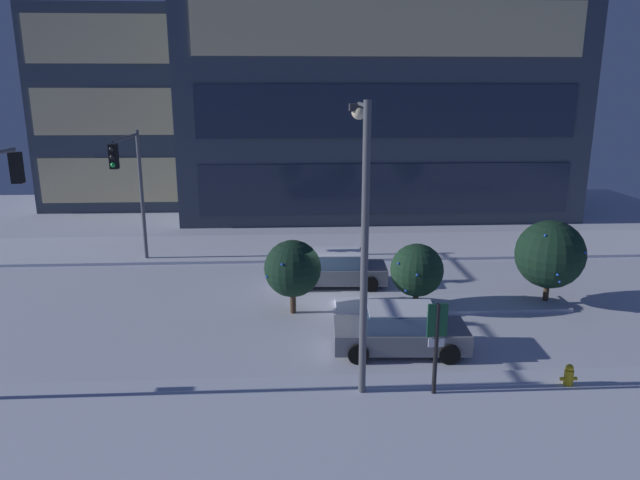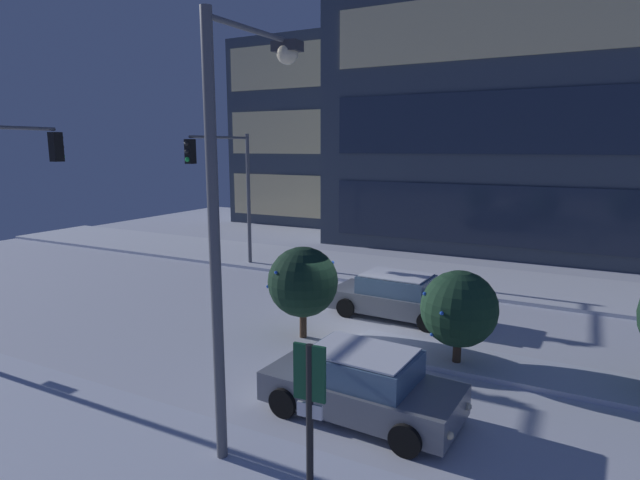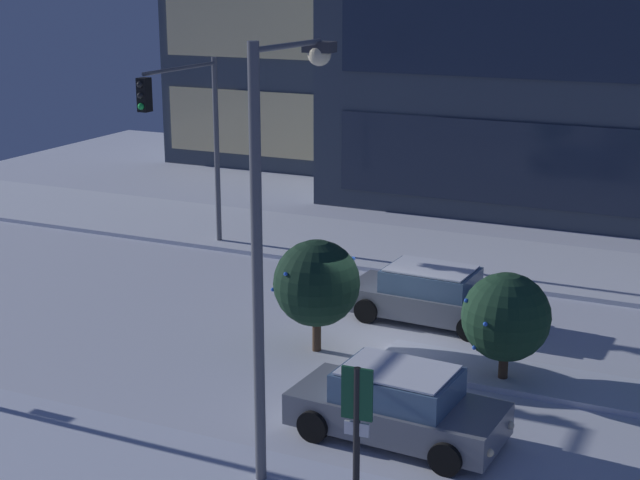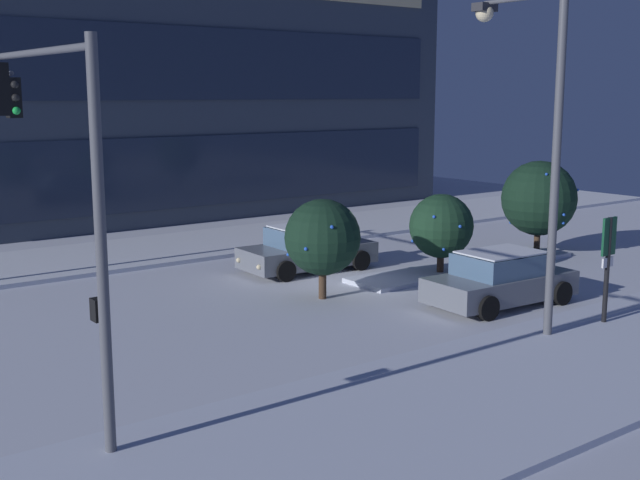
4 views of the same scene
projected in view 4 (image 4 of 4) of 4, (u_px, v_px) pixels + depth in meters
ground at (338, 289)px, 24.14m from camera, size 52.00×52.00×0.00m
curb_strip_near at (586, 361)px, 17.44m from camera, size 52.00×5.20×0.14m
curb_strip_far at (198, 245)px, 30.82m from camera, size 52.00×5.20×0.14m
median_strip at (465, 266)px, 26.95m from camera, size 9.00×1.80×0.14m
car_near at (501, 280)px, 22.20m from camera, size 4.46×2.27×1.49m
car_far at (308, 249)px, 26.54m from camera, size 4.57×2.25×1.49m
traffic_light_corner_near_left at (54, 165)px, 13.59m from camera, size 0.32×5.05×6.59m
street_lamp_arched at (534, 117)px, 18.82m from camera, size 0.56×2.68×8.01m
parking_info_sign at (608, 257)px, 19.89m from camera, size 0.55×0.12×2.76m
decorated_tree_median at (539, 198)px, 28.95m from camera, size 2.70×2.66×3.37m
decorated_tree_left_of_median at (441, 226)px, 25.55m from camera, size 2.02×2.05×2.63m
decorated_tree_right_of_median at (323, 237)px, 22.72m from camera, size 2.14×2.19×2.84m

